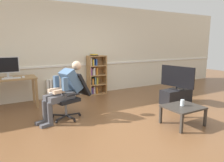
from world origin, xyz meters
The scene contains 14 objects.
ground_plane centered at (0.00, 0.00, 0.00)m, with size 18.00×18.00×0.00m, color brown.
back_wall centered at (0.00, 2.65, 1.35)m, with size 12.00×0.13×2.70m.
computer_desk centered at (-1.93, 2.15, 0.64)m, with size 1.19×0.59×0.76m.
imac_monitor centered at (-1.94, 2.23, 1.04)m, with size 0.53×0.14×0.49m.
keyboard centered at (-1.89, 2.01, 0.77)m, with size 0.40×0.12×0.02m, color white.
computer_mouse centered at (-1.63, 2.03, 0.77)m, with size 0.06×0.10×0.03m, color white.
bookshelf centered at (0.45, 2.44, 0.60)m, with size 0.57×0.29×1.24m.
radiator centered at (-0.59, 2.54, 0.28)m, with size 0.83×0.08×0.56m.
office_chair centered at (-0.82, 0.88, 0.52)m, with size 0.86×0.68×0.95m.
person_seated centered at (-0.99, 0.83, 0.65)m, with size 1.04×0.58×1.20m.
tv_stand centered at (1.87, 0.48, 0.19)m, with size 0.83×0.37×0.38m.
tv_screen centered at (1.87, 0.48, 0.70)m, with size 0.26×0.94×0.61m.
coffee_table centered at (0.91, -0.60, 0.33)m, with size 0.70×0.59×0.37m.
drinking_glass centered at (0.91, -0.57, 0.44)m, with size 0.08×0.08×0.12m, color silver.
Camera 1 is at (-2.13, -3.20, 1.58)m, focal length 32.55 mm.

